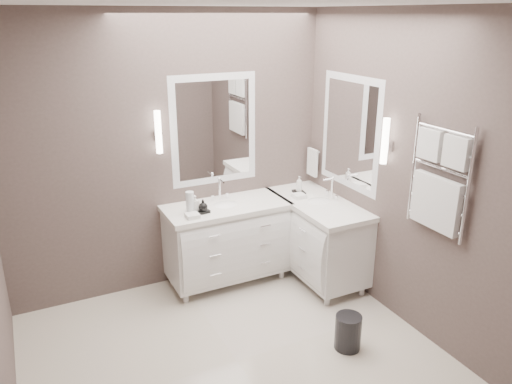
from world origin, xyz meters
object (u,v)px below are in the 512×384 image
towel_ladder (438,184)px  vanity_right (317,234)px  waste_bin (348,332)px  vanity_back (227,238)px

towel_ladder → vanity_right: bearing=99.8°
towel_ladder → waste_bin: 1.41m
vanity_back → towel_ladder: bearing=-55.9°
vanity_right → waste_bin: 1.27m
vanity_back → waste_bin: 1.58m
vanity_right → waste_bin: bearing=-110.3°
waste_bin → towel_ladder: bearing=-12.9°
vanity_back → vanity_right: same height
vanity_right → towel_ladder: size_ratio=1.38×
vanity_back → towel_ladder: 2.16m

